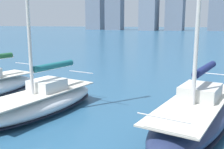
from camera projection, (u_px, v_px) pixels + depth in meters
The scene contains 2 objects.
sailboat_navy at pixel (196, 112), 11.05m from camera, with size 3.83×8.89×11.22m.
sailboat_teal at pixel (42, 99), 12.95m from camera, with size 3.36×7.36×12.98m.
Camera 1 is at (-4.66, 3.72, 4.39)m, focal length 42.00 mm.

